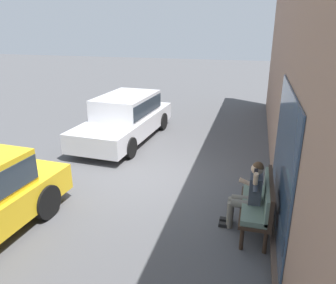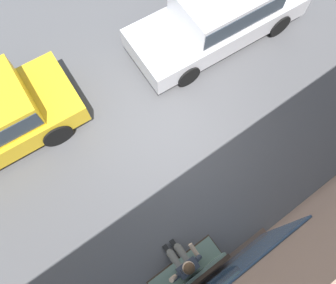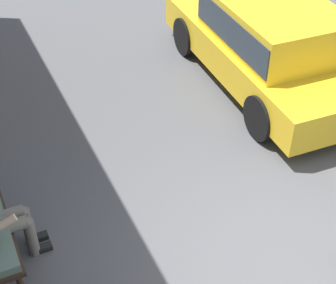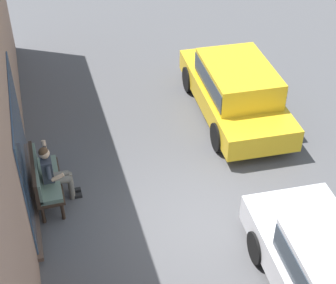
# 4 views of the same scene
# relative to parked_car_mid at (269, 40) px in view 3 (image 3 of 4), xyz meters

# --- Properties ---
(ground_plane) EXTENTS (60.00, 60.00, 0.00)m
(ground_plane) POSITION_rel_parked_car_mid_xyz_m (-3.49, 2.13, -0.82)
(ground_plane) COLOR #4C4C4F
(parked_car_mid) EXTENTS (4.54, 2.07, 1.50)m
(parked_car_mid) POSITION_rel_parked_car_mid_xyz_m (0.00, 0.00, 0.00)
(parked_car_mid) COLOR gold
(parked_car_mid) RESTS_ON ground_plane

